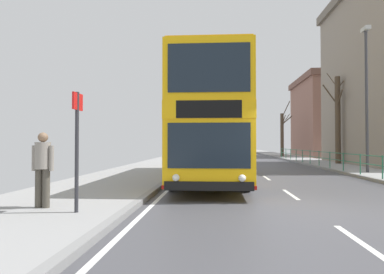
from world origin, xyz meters
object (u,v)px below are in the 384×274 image
(double_decker_bus_main, at_px, (210,125))
(street_lamp_far_side, at_px, (366,87))
(bare_tree_far_01, at_px, (338,118))
(bus_stop_sign_near, at_px, (77,138))
(pedestrian_companion, at_px, (43,165))
(background_building_00, at_px, (350,117))
(background_building_02, at_px, (336,114))
(bare_tree_far_00, at_px, (282,133))

(double_decker_bus_main, relative_size, street_lamp_far_side, 1.44)
(bare_tree_far_01, bearing_deg, street_lamp_far_side, -99.85)
(bus_stop_sign_near, bearing_deg, bare_tree_far_01, 55.99)
(pedestrian_companion, xyz_separation_m, street_lamp_far_side, (11.53, 9.80, 3.35))
(bare_tree_far_01, relative_size, background_building_00, 0.57)
(bus_stop_sign_near, relative_size, bare_tree_far_01, 0.36)
(background_building_00, bearing_deg, background_building_02, 76.67)
(pedestrian_companion, relative_size, bare_tree_far_01, 0.24)
(double_decker_bus_main, bearing_deg, bare_tree_far_00, 71.51)
(bare_tree_far_01, height_order, background_building_00, background_building_00)
(double_decker_bus_main, distance_m, bare_tree_far_00, 24.83)
(bare_tree_far_00, bearing_deg, street_lamp_far_side, -89.94)
(double_decker_bus_main, xyz_separation_m, background_building_02, (19.51, 38.92, 3.95))
(bare_tree_far_00, relative_size, background_building_00, 0.51)
(bus_stop_sign_near, distance_m, background_building_00, 38.61)
(bus_stop_sign_near, bearing_deg, street_lamp_far_side, 44.08)
(bus_stop_sign_near, distance_m, street_lamp_far_side, 14.93)
(bus_stop_sign_near, bearing_deg, pedestrian_companion, 157.10)
(bus_stop_sign_near, relative_size, bare_tree_far_00, 0.41)
(double_decker_bus_main, bearing_deg, street_lamp_far_side, 20.62)
(bus_stop_sign_near, xyz_separation_m, background_building_00, (19.13, 33.39, 3.17))
(double_decker_bus_main, relative_size, pedestrian_companion, 6.30)
(bus_stop_sign_near, distance_m, background_building_02, 51.42)
(double_decker_bus_main, relative_size, bare_tree_far_01, 1.54)
(pedestrian_companion, xyz_separation_m, bare_tree_far_01, (12.80, 17.09, 2.33))
(bare_tree_far_00, bearing_deg, background_building_00, 16.80)
(double_decker_bus_main, bearing_deg, bus_stop_sign_near, -110.09)
(street_lamp_far_side, bearing_deg, background_building_02, 72.10)
(double_decker_bus_main, distance_m, pedestrian_companion, 7.84)
(double_decker_bus_main, distance_m, bare_tree_far_01, 13.80)
(double_decker_bus_main, height_order, bare_tree_far_00, bare_tree_far_00)
(double_decker_bus_main, distance_m, background_building_00, 31.00)
(bare_tree_far_00, relative_size, bare_tree_far_01, 0.89)
(street_lamp_far_side, bearing_deg, double_decker_bus_main, -159.38)
(pedestrian_companion, xyz_separation_m, bus_stop_sign_near, (0.98, -0.42, 0.61))
(background_building_00, xyz_separation_m, background_building_02, (3.03, 12.78, 1.47))
(bus_stop_sign_near, height_order, bare_tree_far_00, bare_tree_far_00)
(bare_tree_far_00, distance_m, background_building_02, 19.61)
(pedestrian_companion, bearing_deg, street_lamp_far_side, 40.35)
(background_building_02, bearing_deg, background_building_00, -103.33)
(background_building_00, bearing_deg, bare_tree_far_00, -163.20)
(street_lamp_far_side, distance_m, bare_tree_far_00, 20.64)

